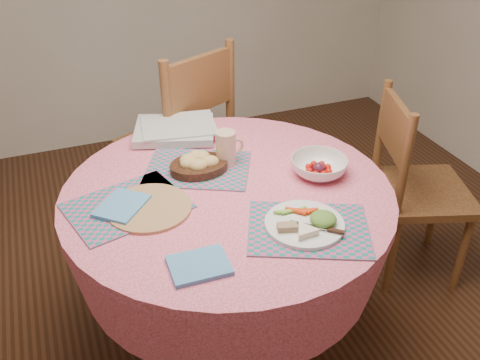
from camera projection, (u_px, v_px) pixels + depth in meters
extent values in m
plane|color=#331C0F|center=(230.00, 329.00, 2.39)|extent=(4.00, 4.00, 0.00)
cylinder|color=pink|center=(228.00, 194.00, 2.00)|extent=(1.24, 1.24, 0.04)
cone|color=pink|center=(228.00, 230.00, 2.09)|extent=(1.24, 1.24, 0.30)
cylinder|color=black|center=(229.00, 293.00, 2.27)|extent=(0.14, 0.14, 0.44)
cylinder|color=black|center=(230.00, 325.00, 2.37)|extent=(0.56, 0.56, 0.06)
cube|color=brown|center=(423.00, 192.00, 2.52)|extent=(0.53, 0.54, 0.04)
cylinder|color=brown|center=(463.00, 252.00, 2.50)|extent=(0.05, 0.05, 0.44)
cylinder|color=brown|center=(435.00, 208.00, 2.80)|extent=(0.05, 0.05, 0.44)
cylinder|color=brown|center=(392.00, 254.00, 2.49)|extent=(0.05, 0.05, 0.44)
cylinder|color=brown|center=(372.00, 210.00, 2.79)|extent=(0.05, 0.05, 0.44)
cylinder|color=brown|center=(404.00, 168.00, 2.23)|extent=(0.05, 0.05, 0.49)
cylinder|color=brown|center=(381.00, 129.00, 2.53)|extent=(0.05, 0.05, 0.49)
cube|color=brown|center=(396.00, 128.00, 2.33)|extent=(0.14, 0.35, 0.24)
cube|color=brown|center=(176.00, 143.00, 2.82)|extent=(0.64, 0.63, 0.04)
cylinder|color=brown|center=(184.00, 158.00, 3.19)|extent=(0.06, 0.06, 0.50)
cylinder|color=brown|center=(129.00, 184.00, 2.95)|extent=(0.06, 0.06, 0.50)
cylinder|color=brown|center=(228.00, 181.00, 2.97)|extent=(0.06, 0.06, 0.50)
cylinder|color=brown|center=(172.00, 212.00, 2.72)|extent=(0.06, 0.06, 0.50)
cylinder|color=brown|center=(230.00, 94.00, 2.67)|extent=(0.06, 0.06, 0.56)
cylinder|color=brown|center=(168.00, 119.00, 2.43)|extent=(0.06, 0.06, 0.56)
cube|color=brown|center=(199.00, 84.00, 2.49)|extent=(0.38, 0.20, 0.27)
cube|color=#157971|center=(309.00, 229.00, 1.78)|extent=(0.49, 0.44, 0.01)
cube|color=#157971|center=(127.00, 206.00, 1.89)|extent=(0.46, 0.39, 0.01)
cube|color=#157971|center=(198.00, 168.00, 2.11)|extent=(0.49, 0.45, 0.01)
cylinder|color=olive|center=(149.00, 208.00, 1.88)|extent=(0.30, 0.30, 0.01)
cube|color=#4F92CC|center=(199.00, 265.00, 1.62)|extent=(0.18, 0.14, 0.01)
cube|color=#4F92CC|center=(122.00, 206.00, 1.87)|extent=(0.22, 0.23, 0.01)
cylinder|color=white|center=(304.00, 224.00, 1.79)|extent=(0.27, 0.27, 0.01)
ellipsoid|color=#276021|center=(322.00, 216.00, 1.78)|extent=(0.11, 0.11, 0.04)
cylinder|color=#F5E3C4|center=(311.00, 231.00, 1.72)|extent=(0.10, 0.10, 0.02)
cube|color=brown|center=(292.00, 230.00, 1.73)|extent=(0.07, 0.05, 0.02)
cube|color=silver|center=(314.00, 225.00, 1.76)|extent=(0.12, 0.11, 0.00)
cylinder|color=black|center=(199.00, 167.00, 2.08)|extent=(0.23, 0.23, 0.03)
ellipsoid|color=tan|center=(189.00, 161.00, 2.05)|extent=(0.07, 0.06, 0.05)
ellipsoid|color=tan|center=(201.00, 154.00, 2.09)|extent=(0.07, 0.06, 0.05)
ellipsoid|color=tan|center=(210.00, 159.00, 2.06)|extent=(0.07, 0.06, 0.05)
ellipsoid|color=tan|center=(198.00, 163.00, 2.04)|extent=(0.07, 0.06, 0.05)
ellipsoid|color=tan|center=(196.00, 154.00, 2.09)|extent=(0.07, 0.06, 0.05)
ellipsoid|color=tan|center=(188.00, 157.00, 2.07)|extent=(0.07, 0.06, 0.05)
cylinder|color=#D0AB8F|center=(226.00, 148.00, 2.10)|extent=(0.08, 0.08, 0.14)
torus|color=#D0AB8F|center=(236.00, 146.00, 2.12)|extent=(0.07, 0.01, 0.07)
imported|color=white|center=(319.00, 167.00, 2.06)|extent=(0.25, 0.25, 0.07)
sphere|color=#BE1109|center=(328.00, 167.00, 2.08)|extent=(0.03, 0.03, 0.03)
sphere|color=#BE1109|center=(322.00, 164.00, 2.10)|extent=(0.03, 0.03, 0.03)
sphere|color=#BE1109|center=(314.00, 164.00, 2.10)|extent=(0.03, 0.03, 0.03)
sphere|color=#BE1109|center=(309.00, 167.00, 2.08)|extent=(0.03, 0.03, 0.03)
sphere|color=#BE1109|center=(309.00, 171.00, 2.05)|extent=(0.03, 0.03, 0.03)
sphere|color=#BE1109|center=(316.00, 174.00, 2.04)|extent=(0.03, 0.03, 0.03)
sphere|color=#BE1109|center=(324.00, 174.00, 2.03)|extent=(0.03, 0.03, 0.03)
sphere|color=#BE1109|center=(329.00, 171.00, 2.05)|extent=(0.03, 0.03, 0.03)
sphere|color=#481426|center=(319.00, 169.00, 2.06)|extent=(0.05, 0.05, 0.05)
cube|color=silver|center=(174.00, 130.00, 2.34)|extent=(0.41, 0.36, 0.03)
cube|color=silver|center=(178.00, 125.00, 2.34)|extent=(0.36, 0.30, 0.01)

